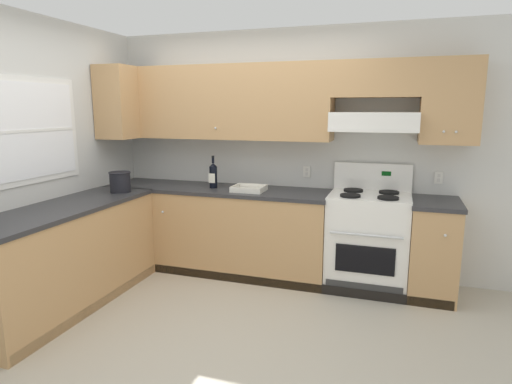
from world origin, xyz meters
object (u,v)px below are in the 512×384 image
bowl (249,189)px  stove (368,240)px  wine_bottle (213,175)px  bucket (120,181)px

bowl → stove: bearing=4.0°
stove → wine_bottle: size_ratio=3.51×
bowl → bucket: size_ratio=1.49×
bowl → bucket: (-1.22, -0.45, 0.09)m
stove → wine_bottle: 1.71m
stove → bowl: size_ratio=3.72×
stove → bucket: stove is taller
bucket → wine_bottle: bearing=32.5°
wine_bottle → bowl: 0.44m
wine_bottle → bowl: bearing=-7.9°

